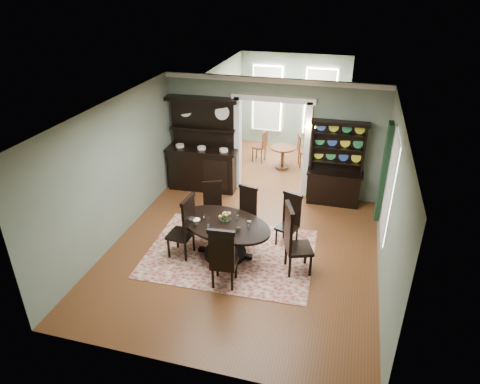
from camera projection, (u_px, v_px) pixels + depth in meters
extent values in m
cube|color=brown|center=(241.00, 253.00, 8.93)|extent=(5.50, 6.00, 0.01)
cube|color=silver|center=(242.00, 113.00, 7.55)|extent=(5.50, 6.00, 0.01)
cube|color=gray|center=(114.00, 173.00, 8.88)|extent=(0.01, 6.00, 3.00)
cube|color=gray|center=(391.00, 207.00, 7.60)|extent=(0.01, 6.00, 3.00)
cube|color=gray|center=(183.00, 288.00, 5.66)|extent=(5.50, 0.01, 3.00)
cube|color=gray|center=(204.00, 131.00, 11.23)|extent=(1.85, 0.01, 3.00)
cube|color=gray|center=(346.00, 144.00, 10.38)|extent=(1.85, 0.01, 3.00)
cube|color=gray|center=(274.00, 88.00, 10.23)|extent=(1.80, 0.01, 0.50)
cube|color=silver|center=(274.00, 80.00, 10.10)|extent=(5.50, 0.10, 0.12)
cube|color=brown|center=(282.00, 165.00, 13.00)|extent=(3.50, 3.50, 0.01)
cube|color=silver|center=(287.00, 64.00, 11.62)|extent=(3.50, 3.50, 0.01)
cube|color=gray|center=(226.00, 112.00, 12.72)|extent=(0.01, 3.50, 3.00)
cube|color=gray|center=(346.00, 122.00, 11.90)|extent=(0.01, 3.50, 3.00)
cube|color=gray|center=(293.00, 101.00, 13.81)|extent=(3.50, 0.01, 3.00)
cube|color=silver|center=(267.00, 98.00, 13.94)|extent=(1.05, 0.06, 2.20)
cube|color=silver|center=(320.00, 102.00, 13.55)|extent=(1.05, 0.06, 2.20)
cube|color=silver|center=(238.00, 143.00, 11.13)|extent=(0.14, 0.25, 2.50)
cube|color=silver|center=(307.00, 150.00, 10.71)|extent=(0.14, 0.25, 2.50)
cube|color=silver|center=(274.00, 98.00, 10.35)|extent=(2.08, 0.25, 0.14)
cube|color=white|center=(390.00, 188.00, 8.07)|extent=(0.02, 1.10, 2.00)
cube|color=silver|center=(389.00, 188.00, 8.07)|extent=(0.01, 1.22, 2.12)
cube|color=black|center=(384.00, 173.00, 8.67)|extent=(0.10, 0.35, 2.10)
cube|color=gold|center=(310.00, 128.00, 10.36)|extent=(0.08, 0.05, 0.18)
sphere|color=#FFD88C|center=(306.00, 127.00, 10.22)|extent=(0.07, 0.07, 0.07)
sphere|color=#FFD88C|center=(314.00, 127.00, 10.17)|extent=(0.07, 0.07, 0.07)
cube|color=maroon|center=(230.00, 253.00, 8.92)|extent=(3.48, 2.64, 0.01)
ellipsoid|color=black|center=(225.00, 224.00, 8.51)|extent=(2.26, 1.78, 0.05)
cylinder|color=black|center=(225.00, 226.00, 8.53)|extent=(2.29, 2.29, 0.03)
cylinder|color=black|center=(225.00, 239.00, 8.68)|extent=(0.25, 0.25, 0.69)
cylinder|color=black|center=(225.00, 253.00, 8.83)|extent=(0.87, 0.87, 0.10)
cylinder|color=silver|center=(225.00, 220.00, 8.57)|extent=(0.25, 0.25, 0.04)
cube|color=black|center=(213.00, 215.00, 9.50)|extent=(0.53, 0.52, 0.05)
cube|color=black|center=(212.00, 197.00, 9.49)|extent=(0.40, 0.20, 0.70)
cube|color=black|center=(212.00, 183.00, 9.33)|extent=(0.44, 0.23, 0.07)
cylinder|color=black|center=(207.00, 227.00, 9.44)|extent=(0.04, 0.04, 0.41)
cylinder|color=black|center=(221.00, 226.00, 9.47)|extent=(0.04, 0.04, 0.41)
cylinder|color=black|center=(206.00, 220.00, 9.72)|extent=(0.04, 0.04, 0.41)
cylinder|color=black|center=(220.00, 219.00, 9.76)|extent=(0.04, 0.04, 0.41)
cube|color=black|center=(244.00, 220.00, 9.32)|extent=(0.48, 0.47, 0.05)
cube|color=black|center=(248.00, 202.00, 9.30)|extent=(0.41, 0.13, 0.69)
cube|color=black|center=(248.00, 188.00, 9.14)|extent=(0.45, 0.15, 0.07)
cylinder|color=black|center=(235.00, 230.00, 9.35)|extent=(0.04, 0.04, 0.41)
cylinder|color=black|center=(248.00, 233.00, 9.22)|extent=(0.04, 0.04, 0.41)
cylinder|color=black|center=(241.00, 223.00, 9.61)|extent=(0.04, 0.04, 0.41)
cylinder|color=black|center=(254.00, 226.00, 9.48)|extent=(0.04, 0.04, 0.41)
cube|color=black|center=(287.00, 228.00, 9.03)|extent=(0.52, 0.51, 0.05)
cube|color=black|center=(292.00, 210.00, 9.00)|extent=(0.40, 0.18, 0.70)
cube|color=black|center=(293.00, 195.00, 8.83)|extent=(0.44, 0.21, 0.07)
cylinder|color=black|center=(276.00, 237.00, 9.09)|extent=(0.04, 0.04, 0.41)
cylinder|color=black|center=(290.00, 242.00, 8.93)|extent=(0.04, 0.04, 0.41)
cylinder|color=black|center=(284.00, 230.00, 9.33)|extent=(0.04, 0.04, 0.41)
cylinder|color=black|center=(297.00, 235.00, 9.16)|extent=(0.04, 0.04, 0.41)
cube|color=black|center=(181.00, 235.00, 8.66)|extent=(0.50, 0.52, 0.06)
cube|color=black|center=(189.00, 219.00, 8.41)|extent=(0.09, 0.49, 0.82)
cube|color=black|center=(188.00, 200.00, 8.21)|extent=(0.12, 0.53, 0.08)
cylinder|color=black|center=(177.00, 238.00, 8.99)|extent=(0.05, 0.05, 0.49)
cylinder|color=black|center=(169.00, 248.00, 8.67)|extent=(0.05, 0.05, 0.49)
cylinder|color=black|center=(194.00, 241.00, 8.88)|extent=(0.05, 0.05, 0.49)
cylinder|color=black|center=(185.00, 251.00, 8.56)|extent=(0.05, 0.05, 0.49)
cube|color=black|center=(299.00, 249.00, 8.18)|extent=(0.64, 0.65, 0.07)
cube|color=black|center=(289.00, 230.00, 7.96)|extent=(0.23, 0.50, 0.87)
cube|color=black|center=(290.00, 209.00, 7.76)|extent=(0.27, 0.55, 0.09)
cylinder|color=black|center=(310.00, 265.00, 8.14)|extent=(0.06, 0.06, 0.51)
cylinder|color=black|center=(306.00, 253.00, 8.49)|extent=(0.06, 0.06, 0.51)
cylinder|color=black|center=(290.00, 266.00, 8.10)|extent=(0.06, 0.06, 0.51)
cylinder|color=black|center=(286.00, 254.00, 8.46)|extent=(0.06, 0.06, 0.51)
cube|color=black|center=(224.00, 263.00, 7.85)|extent=(0.50, 0.48, 0.06)
cube|color=black|center=(222.00, 251.00, 7.50)|extent=(0.46, 0.09, 0.78)
cube|color=black|center=(221.00, 232.00, 7.31)|extent=(0.50, 0.11, 0.08)
cylinder|color=black|center=(236.00, 268.00, 8.09)|extent=(0.05, 0.05, 0.46)
cylinder|color=black|center=(217.00, 266.00, 8.15)|extent=(0.05, 0.05, 0.46)
cylinder|color=black|center=(232.00, 280.00, 7.77)|extent=(0.05, 0.05, 0.46)
cylinder|color=black|center=(213.00, 278.00, 7.83)|extent=(0.05, 0.05, 0.46)
cube|color=black|center=(203.00, 169.00, 11.38)|extent=(1.78, 0.70, 1.09)
cube|color=black|center=(202.00, 149.00, 11.12)|extent=(1.89, 0.76, 0.05)
cube|color=black|center=(204.00, 122.00, 11.02)|extent=(1.75, 0.18, 1.29)
cube|color=black|center=(203.00, 128.00, 10.99)|extent=(1.71, 0.40, 0.04)
cube|color=black|center=(202.00, 99.00, 10.62)|extent=(1.88, 0.48, 0.09)
cube|color=black|center=(333.00, 188.00, 10.69)|extent=(1.27, 0.47, 0.81)
cube|color=black|center=(335.00, 173.00, 10.50)|extent=(1.36, 0.52, 0.04)
cube|color=black|center=(338.00, 147.00, 10.37)|extent=(1.27, 0.07, 1.23)
cube|color=black|center=(312.00, 146.00, 10.44)|extent=(0.05, 0.24, 1.27)
cube|color=black|center=(364.00, 151.00, 10.15)|extent=(0.05, 0.24, 1.27)
cube|color=black|center=(341.00, 123.00, 9.99)|extent=(1.36, 0.31, 0.07)
cube|color=black|center=(336.00, 162.00, 10.46)|extent=(1.27, 0.25, 0.03)
cube|color=black|center=(338.00, 148.00, 10.29)|extent=(1.27, 0.25, 0.03)
cube|color=black|center=(340.00, 134.00, 10.13)|extent=(1.27, 0.25, 0.03)
cylinder|color=#4E2816|center=(283.00, 148.00, 12.50)|extent=(0.72, 0.72, 0.04)
cylinder|color=#4E2816|center=(282.00, 158.00, 12.64)|extent=(0.09, 0.09, 0.63)
cylinder|color=#4E2816|center=(282.00, 167.00, 12.78)|extent=(0.39, 0.39, 0.05)
cylinder|color=#4E2816|center=(259.00, 147.00, 13.07)|extent=(0.41, 0.41, 0.04)
cube|color=#4E2816|center=(265.00, 140.00, 12.88)|extent=(0.10, 0.37, 0.52)
cylinder|color=#4E2816|center=(256.00, 151.00, 13.34)|extent=(0.04, 0.04, 0.47)
cylinder|color=#4E2816|center=(253.00, 155.00, 13.11)|extent=(0.04, 0.04, 0.47)
cylinder|color=#4E2816|center=(265.00, 153.00, 13.23)|extent=(0.04, 0.04, 0.47)
cylinder|color=#4E2816|center=(261.00, 156.00, 13.00)|extent=(0.04, 0.04, 0.47)
cylinder|color=#4E2816|center=(305.00, 151.00, 12.71)|extent=(0.42, 0.42, 0.04)
cube|color=#4E2816|center=(299.00, 143.00, 12.58)|extent=(0.14, 0.37, 0.52)
cylinder|color=#4E2816|center=(310.00, 161.00, 12.69)|extent=(0.04, 0.04, 0.47)
cylinder|color=#4E2816|center=(308.00, 157.00, 12.95)|extent=(0.04, 0.04, 0.47)
cylinder|color=#4E2816|center=(300.00, 161.00, 12.68)|extent=(0.04, 0.04, 0.47)
cylinder|color=#4E2816|center=(299.00, 157.00, 12.94)|extent=(0.04, 0.04, 0.47)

